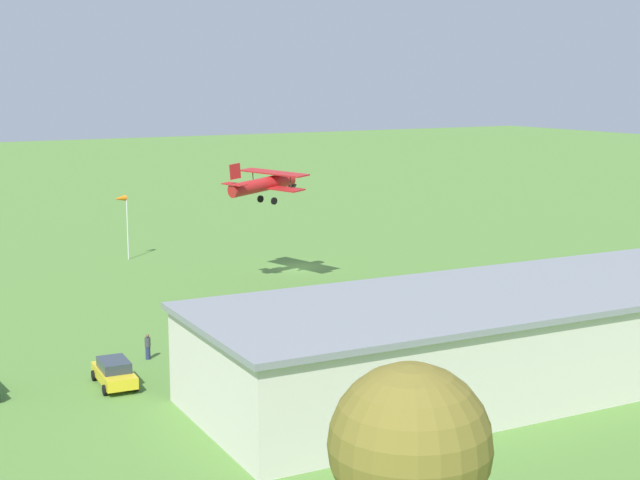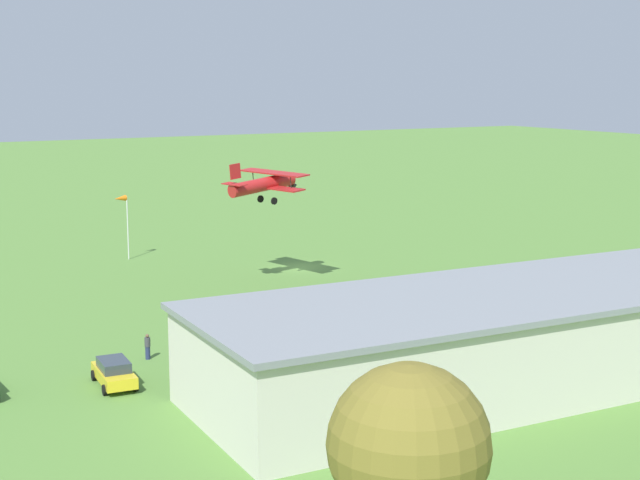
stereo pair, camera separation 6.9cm
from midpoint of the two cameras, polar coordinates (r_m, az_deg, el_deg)
ground_plane at (r=91.30m, az=-1.20°, el=-1.67°), size 400.00×400.00×0.00m
hangar at (r=57.68m, az=11.13°, el=-5.76°), size 38.88×14.48×5.72m
biplane at (r=83.12m, az=-3.39°, el=3.43°), size 7.82×8.36×3.79m
car_yellow at (r=57.97m, az=-12.39°, el=-7.83°), size 2.30×4.54×1.60m
person_near_hangar_door at (r=66.37m, az=-7.07°, el=-5.37°), size 0.47×0.47×1.75m
person_crossing_taxiway at (r=62.79m, az=-10.42°, el=-6.37°), size 0.50×0.50×1.69m
tree_behind_hangar_left at (r=32.46m, az=5.41°, el=-12.29°), size 5.60×5.60×8.82m
windsock at (r=96.25m, az=-11.98°, el=2.18°), size 1.47×0.92×6.55m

